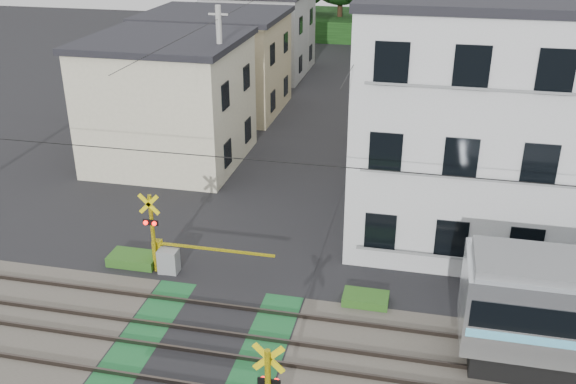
# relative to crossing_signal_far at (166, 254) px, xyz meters

# --- Properties ---
(ground) EXTENTS (120.00, 120.00, 0.00)m
(ground) POSITION_rel_crossing_signal_far_xyz_m (2.59, -3.65, -0.71)
(ground) COLOR black
(track_bed) EXTENTS (120.00, 120.00, 0.14)m
(track_bed) POSITION_rel_crossing_signal_far_xyz_m (2.59, -3.65, -0.67)
(track_bed) COLOR #47423A
(track_bed) RESTS_ON ground
(crossing_signal_far) EXTENTS (4.74, 0.65, 3.09)m
(crossing_signal_far) POSITION_rel_crossing_signal_far_xyz_m (0.00, 0.00, 0.00)
(crossing_signal_far) COLOR yellow
(crossing_signal_far) RESTS_ON ground
(apartment_block) EXTENTS (10.20, 8.36, 9.30)m
(apartment_block) POSITION_rel_crossing_signal_far_xyz_m (11.09, 5.84, 3.94)
(apartment_block) COLOR silver
(apartment_block) RESTS_ON ground
(houses_row) EXTENTS (22.07, 31.35, 6.80)m
(houses_row) POSITION_rel_crossing_signal_far_xyz_m (2.84, 22.27, 2.53)
(houses_row) COLOR beige
(houses_row) RESTS_ON ground
(catenary) EXTENTS (60.00, 5.04, 7.00)m
(catenary) POSITION_rel_crossing_signal_far_xyz_m (8.59, -3.62, 2.98)
(catenary) COLOR #2D2D33
(catenary) RESTS_ON ground
(utility_poles) EXTENTS (7.90, 42.00, 8.00)m
(utility_poles) POSITION_rel_crossing_signal_far_xyz_m (1.53, 19.35, 3.37)
(utility_poles) COLOR #A5A5A0
(utility_poles) RESTS_ON ground
(pedestrian) EXTENTS (0.69, 0.54, 1.67)m
(pedestrian) POSITION_rel_crossing_signal_far_xyz_m (3.55, 31.20, 0.12)
(pedestrian) COLOR black
(pedestrian) RESTS_ON ground
(weed_patches) EXTENTS (10.25, 8.80, 0.40)m
(weed_patches) POSITION_rel_crossing_signal_far_xyz_m (4.34, -3.74, -0.53)
(weed_patches) COLOR #2D5E1E
(weed_patches) RESTS_ON ground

